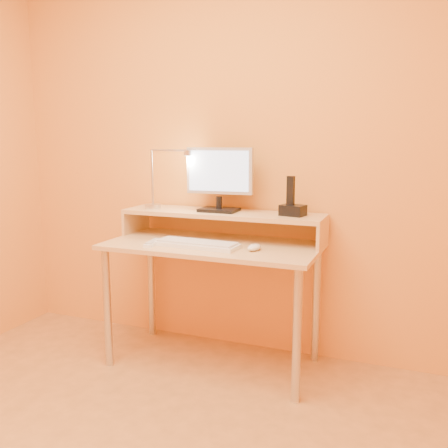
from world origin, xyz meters
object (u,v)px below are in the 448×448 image
at_px(phone_dock, 293,210).
at_px(keyboard, 197,245).
at_px(mouse, 254,247).
at_px(remote_control, 153,243).
at_px(monitor_panel, 220,171).
at_px(lamp_base, 153,206).

distance_m(phone_dock, keyboard, 0.56).
relative_size(mouse, remote_control, 0.60).
distance_m(phone_dock, mouse, 0.33).
bearing_deg(phone_dock, monitor_panel, -169.14).
xyz_separation_m(lamp_base, keyboard, (0.40, -0.23, -0.16)).
xyz_separation_m(keyboard, remote_control, (-0.25, -0.04, -0.00)).
height_order(keyboard, mouse, mouse).
height_order(keyboard, remote_control, keyboard).
distance_m(keyboard, remote_control, 0.26).
distance_m(keyboard, mouse, 0.32).
bearing_deg(monitor_panel, remote_control, -135.62).
height_order(phone_dock, remote_control, phone_dock).
bearing_deg(mouse, lamp_base, 174.36).
height_order(lamp_base, keyboard, lamp_base).
bearing_deg(monitor_panel, lamp_base, -179.42).
height_order(phone_dock, mouse, phone_dock).
relative_size(monitor_panel, remote_control, 2.33).
xyz_separation_m(monitor_panel, phone_dock, (0.44, -0.01, -0.21)).
xyz_separation_m(lamp_base, phone_dock, (0.87, 0.03, 0.02)).
distance_m(monitor_panel, mouse, 0.54).
bearing_deg(remote_control, keyboard, 1.66).
relative_size(monitor_panel, lamp_base, 3.95).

